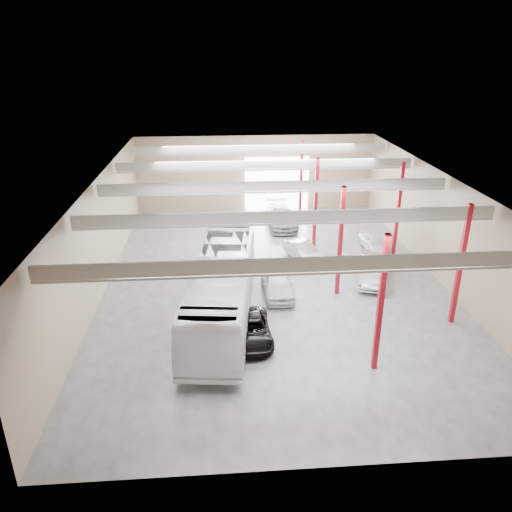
{
  "coord_description": "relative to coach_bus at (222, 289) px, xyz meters",
  "views": [
    {
      "loc": [
        -3.52,
        -29.83,
        14.56
      ],
      "look_at": [
        -1.26,
        -0.74,
        2.2
      ],
      "focal_mm": 35.0,
      "sensor_mm": 36.0,
      "label": 1
    }
  ],
  "objects": [
    {
      "name": "car_right_far",
      "position": [
        11.8,
        9.45,
        -1.21
      ],
      "size": [
        1.81,
        3.98,
        1.33
      ],
      "primitive_type": "imported",
      "rotation": [
        0.0,
        0.0,
        0.07
      ],
      "color": "silver",
      "rests_on": "ground"
    },
    {
      "name": "depot_shell",
      "position": [
        3.63,
        5.09,
        3.1
      ],
      "size": [
        22.12,
        32.12,
        7.06
      ],
      "color": "#4B4B50",
      "rests_on": "ground"
    },
    {
      "name": "car_row_c",
      "position": [
        5.31,
        15.58,
        -1.03
      ],
      "size": [
        2.54,
        5.89,
        1.69
      ],
      "primitive_type": "imported",
      "rotation": [
        0.0,
        0.0,
        0.03
      ],
      "color": "gray",
      "rests_on": "ground"
    },
    {
      "name": "car_row_a",
      "position": [
        3.51,
        2.78,
        -1.11
      ],
      "size": [
        1.87,
        4.51,
        1.53
      ],
      "primitive_type": "imported",
      "rotation": [
        0.0,
        0.0,
        0.01
      ],
      "color": "silver",
      "rests_on": "ground"
    },
    {
      "name": "black_sedan",
      "position": [
        1.5,
        -2.42,
        -1.24
      ],
      "size": [
        2.2,
        4.56,
        1.25
      ],
      "primitive_type": "imported",
      "rotation": [
        0.0,
        0.0,
        0.03
      ],
      "color": "black",
      "rests_on": "ground"
    },
    {
      "name": "car_row_b",
      "position": [
        6.0,
        7.98,
        -1.21
      ],
      "size": [
        2.57,
        4.27,
        1.33
      ],
      "primitive_type": "imported",
      "rotation": [
        0.0,
        0.0,
        0.31
      ],
      "color": "#B6B5BA",
      "rests_on": "ground"
    },
    {
      "name": "coach_bus",
      "position": [
        0.0,
        0.0,
        0.0
      ],
      "size": [
        4.65,
        13.7,
        3.74
      ],
      "primitive_type": "imported",
      "rotation": [
        0.0,
        0.0,
        -0.11
      ],
      "color": "white",
      "rests_on": "ground"
    },
    {
      "name": "car_right_near",
      "position": [
        10.1,
        4.25,
        -1.05
      ],
      "size": [
        3.12,
        5.25,
        1.63
      ],
      "primitive_type": "imported",
      "rotation": [
        0.0,
        0.0,
        -0.3
      ],
      "color": "#B8B9BD",
      "rests_on": "ground"
    }
  ]
}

